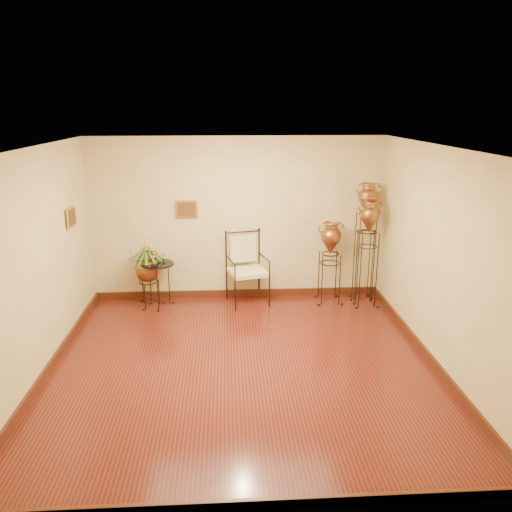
{
  "coord_description": "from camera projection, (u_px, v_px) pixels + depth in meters",
  "views": [
    {
      "loc": [
        -0.18,
        -5.87,
        3.26
      ],
      "look_at": [
        0.25,
        1.3,
        1.1
      ],
      "focal_mm": 35.0,
      "sensor_mm": 36.0,
      "label": 1
    }
  ],
  "objects": [
    {
      "name": "planter_urn",
      "position": [
        147.0,
        267.0,
        8.33
      ],
      "size": [
        0.77,
        0.77,
        1.23
      ],
      "rotation": [
        0.0,
        0.0,
        0.2
      ],
      "color": "black",
      "rests_on": "ground"
    },
    {
      "name": "amphora_short",
      "position": [
        330.0,
        262.0,
        8.5
      ],
      "size": [
        0.51,
        0.51,
        1.43
      ],
      "rotation": [
        0.0,
        0.0,
        0.19
      ],
      "color": "black",
      "rests_on": "ground"
    },
    {
      "name": "amphora_tall",
      "position": [
        365.0,
        242.0,
        8.43
      ],
      "size": [
        0.46,
        0.46,
        2.08
      ],
      "rotation": [
        0.0,
        0.0,
        -0.14
      ],
      "color": "black",
      "rests_on": "ground"
    },
    {
      "name": "armchair",
      "position": [
        248.0,
        269.0,
        8.44
      ],
      "size": [
        0.82,
        0.79,
        1.22
      ],
      "rotation": [
        0.0,
        0.0,
        0.26
      ],
      "color": "black",
      "rests_on": "ground"
    },
    {
      "name": "side_table",
      "position": [
        159.0,
        284.0,
        8.36
      ],
      "size": [
        0.61,
        0.61,
        0.97
      ],
      "rotation": [
        0.0,
        0.0,
        0.17
      ],
      "color": "black",
      "rests_on": "ground"
    },
    {
      "name": "amphora_mid",
      "position": [
        367.0,
        253.0,
        8.3
      ],
      "size": [
        0.52,
        0.52,
        1.81
      ],
      "rotation": [
        0.0,
        0.0,
        0.33
      ],
      "color": "black",
      "rests_on": "ground"
    },
    {
      "name": "room_shell",
      "position": [
        241.0,
        237.0,
        6.06
      ],
      "size": [
        5.02,
        5.02,
        2.81
      ],
      "color": "#D5CF89",
      "rests_on": "ground"
    },
    {
      "name": "ground",
      "position": [
        243.0,
        365.0,
        6.56
      ],
      "size": [
        5.0,
        5.0,
        0.0
      ],
      "primitive_type": "plane",
      "color": "#591D15",
      "rests_on": "ground"
    }
  ]
}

